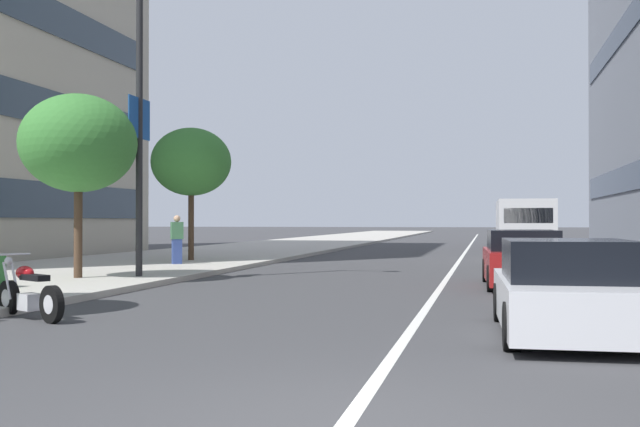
{
  "coord_description": "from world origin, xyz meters",
  "views": [
    {
      "loc": [
        -6.06,
        -1.11,
        1.64
      ],
      "look_at": [
        14.48,
        3.39,
        1.85
      ],
      "focal_mm": 42.83,
      "sensor_mm": 36.0,
      "label": 1
    }
  ],
  "objects": [
    {
      "name": "ground_plane",
      "position": [
        0.0,
        0.0,
        0.0
      ],
      "size": [
        400.0,
        400.0,
        0.0
      ],
      "primitive_type": "plane",
      "color": "#3A3A3D"
    },
    {
      "name": "sidewalk_right_plaza",
      "position": [
        30.0,
        11.34,
        0.07
      ],
      "size": [
        160.0,
        8.89,
        0.15
      ],
      "primitive_type": "cube",
      "color": "#B2ADA3",
      "rests_on": "ground"
    },
    {
      "name": "lane_centre_stripe",
      "position": [
        35.0,
        0.0,
        0.0
      ],
      "size": [
        110.0,
        0.16,
        0.01
      ],
      "primitive_type": "cube",
      "color": "silver",
      "rests_on": "ground"
    },
    {
      "name": "motorcycle_mid_row",
      "position": [
        5.34,
        6.36,
        0.41
      ],
      "size": [
        1.18,
        1.89,
        1.08
      ],
      "rotation": [
        0.0,
        0.0,
        1.04
      ],
      "color": "black",
      "rests_on": "ground"
    },
    {
      "name": "car_mid_block_traffic",
      "position": [
        5.27,
        -2.2,
        0.64
      ],
      "size": [
        4.45,
        1.98,
        1.38
      ],
      "rotation": [
        0.0,
        0.0,
        0.03
      ],
      "color": "silver",
      "rests_on": "ground"
    },
    {
      "name": "car_approaching_light",
      "position": [
        13.46,
        -1.96,
        0.67
      ],
      "size": [
        4.49,
        1.95,
        1.42
      ],
      "rotation": [
        0.0,
        0.0,
        0.04
      ],
      "color": "maroon",
      "rests_on": "ground"
    },
    {
      "name": "delivery_van_ahead",
      "position": [
        26.16,
        -2.59,
        1.33
      ],
      "size": [
        6.18,
        2.2,
        2.47
      ],
      "rotation": [
        0.0,
        0.0,
        0.01
      ],
      "color": "silver",
      "rests_on": "ground"
    },
    {
      "name": "street_lamp_with_banners",
      "position": [
        12.99,
        7.82,
        5.61
      ],
      "size": [
        1.26,
        2.06,
        9.47
      ],
      "color": "#232326",
      "rests_on": "sidewalk_right_plaza"
    },
    {
      "name": "street_tree_far_plaza",
      "position": [
        12.11,
        9.37,
        3.67
      ],
      "size": [
        3.04,
        3.04,
        4.83
      ],
      "color": "#473323",
      "rests_on": "sidewalk_right_plaza"
    },
    {
      "name": "street_tree_by_lamp_post",
      "position": [
        21.31,
        9.93,
        3.89
      ],
      "size": [
        3.05,
        3.05,
        5.05
      ],
      "color": "#473323",
      "rests_on": "sidewalk_right_plaza"
    },
    {
      "name": "pedestrian_on_plaza",
      "position": [
        18.7,
        9.4,
        1.0
      ],
      "size": [
        0.44,
        0.48,
        1.69
      ],
      "rotation": [
        0.0,
        0.0,
        3.77
      ],
      "color": "#33478C",
      "rests_on": "sidewalk_right_plaza"
    }
  ]
}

